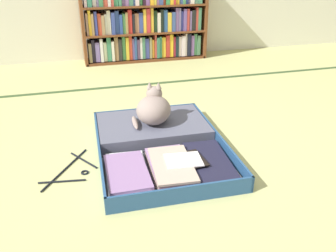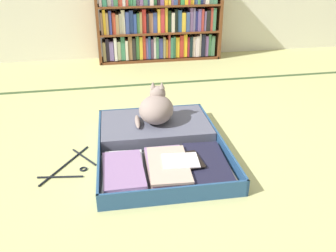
{
  "view_description": "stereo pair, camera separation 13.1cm",
  "coord_description": "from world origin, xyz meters",
  "px_view_note": "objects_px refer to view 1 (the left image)",
  "views": [
    {
      "loc": [
        -0.45,
        -1.56,
        1.03
      ],
      "look_at": [
        0.02,
        0.16,
        0.17
      ],
      "focal_mm": 37.39,
      "sensor_mm": 36.0,
      "label": 1
    },
    {
      "loc": [
        -0.32,
        -1.59,
        1.03
      ],
      "look_at": [
        0.02,
        0.16,
        0.17
      ],
      "focal_mm": 37.39,
      "sensor_mm": 36.0,
      "label": 2
    }
  ],
  "objects_px": {
    "clothes_hanger": "(72,170)",
    "open_suitcase": "(158,143)",
    "bookshelf": "(144,20)",
    "black_cat": "(153,109)"
  },
  "relations": [
    {
      "from": "black_cat",
      "to": "clothes_hanger",
      "type": "height_order",
      "value": "black_cat"
    },
    {
      "from": "open_suitcase",
      "to": "clothes_hanger",
      "type": "height_order",
      "value": "open_suitcase"
    },
    {
      "from": "bookshelf",
      "to": "black_cat",
      "type": "height_order",
      "value": "bookshelf"
    },
    {
      "from": "black_cat",
      "to": "open_suitcase",
      "type": "bearing_deg",
      "value": -95.26
    },
    {
      "from": "bookshelf",
      "to": "open_suitcase",
      "type": "height_order",
      "value": "bookshelf"
    },
    {
      "from": "clothes_hanger",
      "to": "bookshelf",
      "type": "bearing_deg",
      "value": 68.12
    },
    {
      "from": "clothes_hanger",
      "to": "open_suitcase",
      "type": "bearing_deg",
      "value": 12.85
    },
    {
      "from": "black_cat",
      "to": "clothes_hanger",
      "type": "distance_m",
      "value": 0.63
    },
    {
      "from": "bookshelf",
      "to": "open_suitcase",
      "type": "relative_size",
      "value": 1.35
    },
    {
      "from": "bookshelf",
      "to": "open_suitcase",
      "type": "xyz_separation_m",
      "value": [
        -0.35,
        -2.02,
        -0.39
      ]
    }
  ]
}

